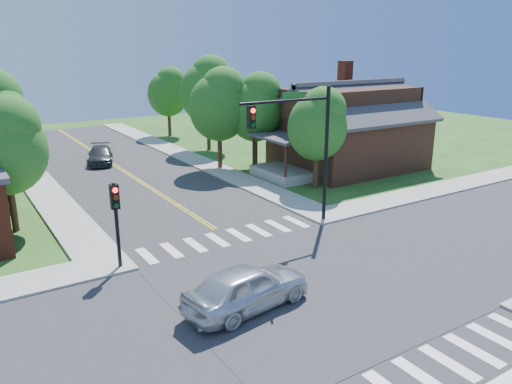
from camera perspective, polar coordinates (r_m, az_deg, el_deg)
ground at (r=20.09m, az=5.66°, el=-10.81°), size 100.00×100.00×0.00m
road_ns at (r=20.08m, az=5.66°, el=-10.76°), size 10.00×90.00×0.04m
road_ew at (r=20.08m, az=5.66°, el=-10.75°), size 90.00×10.00×0.04m
intersection_patch at (r=20.09m, az=5.66°, el=-10.81°), size 10.20×10.20×0.06m
sidewalk_ne at (r=41.20m, az=9.49°, el=3.49°), size 40.00×40.00×0.14m
crosswalk_north at (r=24.78m, az=-3.22°, el=-5.18°), size 8.85×2.00×0.01m
crosswalk_south at (r=16.39m, az=19.87°, el=-18.54°), size 8.85×2.00×0.01m
centerline at (r=20.07m, az=5.67°, el=-10.69°), size 0.30×90.00×0.01m
signal_mast_ne at (r=25.05m, az=5.17°, el=6.46°), size 5.30×0.42×7.20m
signal_pole_nw at (r=21.31m, az=-15.73°, el=-1.98°), size 0.34×0.42×3.80m
house_ne at (r=38.97m, az=10.49°, el=7.59°), size 13.05×8.80×7.11m
tree_e_a at (r=32.59m, az=7.21°, el=7.88°), size 3.93×3.73×6.68m
tree_e_b at (r=37.86m, az=0.08°, el=9.85°), size 4.31×4.09×7.33m
tree_e_c at (r=44.93m, az=-5.45°, el=11.72°), size 4.93×4.68×8.38m
tree_e_d at (r=52.84m, az=-9.94°, el=11.34°), size 4.17×3.96×7.09m
tree_w_a at (r=27.34m, az=-26.70°, el=4.96°), size 4.08×3.88×6.94m
tree_house at (r=37.62m, az=-4.12°, el=10.15°), size 4.54×4.31×7.71m
tree_bldg at (r=32.97m, az=-27.13°, el=6.46°), size 4.01×3.81×6.81m
car_silver at (r=18.16m, az=-1.06°, el=-10.91°), size 3.25×5.39×1.66m
car_dgrey at (r=41.85m, az=-17.36°, el=4.00°), size 4.47×5.65×1.33m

